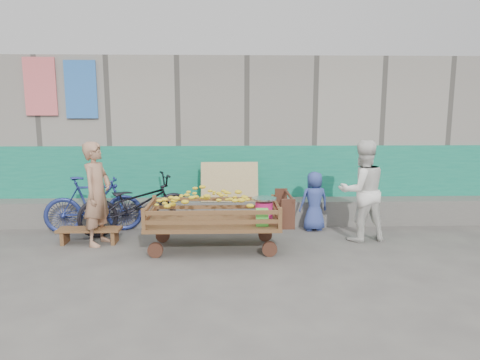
{
  "coord_description": "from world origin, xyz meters",
  "views": [
    {
      "loc": [
        0.25,
        -5.17,
        2.06
      ],
      "look_at": [
        0.45,
        1.2,
        1.0
      ],
      "focal_mm": 32.0,
      "sensor_mm": 36.0,
      "label": 1
    }
  ],
  "objects_px": {
    "bench": "(90,232)",
    "child": "(314,201)",
    "woman": "(362,191)",
    "vendor_man": "(97,194)",
    "bicycle_dark": "(136,204)",
    "bicycle_blue": "(94,204)",
    "banana_cart": "(211,209)"
  },
  "relations": [
    {
      "from": "bench",
      "to": "child",
      "type": "height_order",
      "value": "child"
    },
    {
      "from": "woman",
      "to": "child",
      "type": "distance_m",
      "value": 0.9
    },
    {
      "from": "child",
      "to": "woman",
      "type": "bearing_deg",
      "value": 126.53
    },
    {
      "from": "vendor_man",
      "to": "bicycle_dark",
      "type": "xyz_separation_m",
      "value": [
        0.45,
        0.6,
        -0.3
      ]
    },
    {
      "from": "child",
      "to": "bicycle_dark",
      "type": "bearing_deg",
      "value": -9.68
    },
    {
      "from": "bench",
      "to": "bicycle_dark",
      "type": "height_order",
      "value": "bicycle_dark"
    },
    {
      "from": "bicycle_dark",
      "to": "bicycle_blue",
      "type": "relative_size",
      "value": 1.18
    },
    {
      "from": "banana_cart",
      "to": "bench",
      "type": "distance_m",
      "value": 1.97
    },
    {
      "from": "banana_cart",
      "to": "child",
      "type": "xyz_separation_m",
      "value": [
        1.73,
        0.96,
        -0.1
      ]
    },
    {
      "from": "bicycle_dark",
      "to": "woman",
      "type": "bearing_deg",
      "value": -120.15
    },
    {
      "from": "vendor_man",
      "to": "bench",
      "type": "bearing_deg",
      "value": 90.06
    },
    {
      "from": "vendor_man",
      "to": "child",
      "type": "relative_size",
      "value": 1.55
    },
    {
      "from": "child",
      "to": "bicycle_blue",
      "type": "relative_size",
      "value": 0.64
    },
    {
      "from": "bench",
      "to": "child",
      "type": "relative_size",
      "value": 0.94
    },
    {
      "from": "woman",
      "to": "child",
      "type": "xyz_separation_m",
      "value": [
        -0.63,
        0.58,
        -0.29
      ]
    },
    {
      "from": "child",
      "to": "vendor_man",
      "type": "bearing_deg",
      "value": -0.08
    },
    {
      "from": "woman",
      "to": "bench",
      "type": "bearing_deg",
      "value": -9.38
    },
    {
      "from": "bench",
      "to": "vendor_man",
      "type": "relative_size",
      "value": 0.61
    },
    {
      "from": "banana_cart",
      "to": "woman",
      "type": "height_order",
      "value": "woman"
    },
    {
      "from": "bench",
      "to": "bicycle_blue",
      "type": "relative_size",
      "value": 0.6
    },
    {
      "from": "banana_cart",
      "to": "bicycle_dark",
      "type": "bearing_deg",
      "value": 145.06
    },
    {
      "from": "bicycle_dark",
      "to": "child",
      "type": "bearing_deg",
      "value": -110.89
    },
    {
      "from": "bench",
      "to": "woman",
      "type": "height_order",
      "value": "woman"
    },
    {
      "from": "child",
      "to": "bicycle_dark",
      "type": "height_order",
      "value": "child"
    },
    {
      "from": "bicycle_blue",
      "to": "vendor_man",
      "type": "bearing_deg",
      "value": -168.79
    },
    {
      "from": "banana_cart",
      "to": "woman",
      "type": "bearing_deg",
      "value": 9.27
    },
    {
      "from": "woman",
      "to": "banana_cart",
      "type": "bearing_deg",
      "value": -0.8
    },
    {
      "from": "child",
      "to": "bicycle_dark",
      "type": "xyz_separation_m",
      "value": [
        -3.01,
        -0.07,
        -0.01
      ]
    },
    {
      "from": "vendor_man",
      "to": "woman",
      "type": "distance_m",
      "value": 4.09
    },
    {
      "from": "bench",
      "to": "child",
      "type": "bearing_deg",
      "value": 9.85
    },
    {
      "from": "woman",
      "to": "child",
      "type": "height_order",
      "value": "woman"
    },
    {
      "from": "banana_cart",
      "to": "bicycle_dark",
      "type": "height_order",
      "value": "bicycle_dark"
    }
  ]
}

